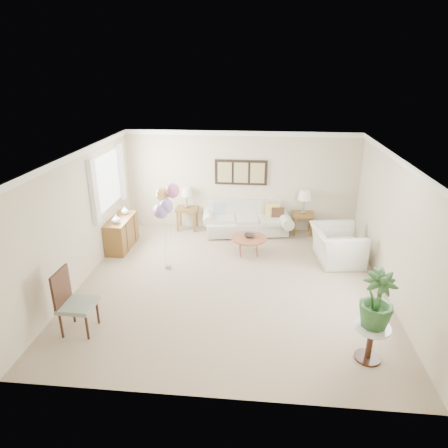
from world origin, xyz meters
name	(u,v)px	position (x,y,z in m)	size (l,w,h in m)	color
ground_plane	(231,284)	(0.00, 0.00, 0.00)	(6.00, 6.00, 0.00)	tan
room_shell	(226,206)	(-0.11, 0.09, 1.63)	(6.04, 6.04, 2.60)	beige
wall_art_triptych	(241,173)	(0.00, 2.96, 1.55)	(1.35, 0.06, 0.65)	black
sofa	(247,221)	(0.19, 2.70, 0.33)	(2.42, 1.19, 0.84)	beige
end_table_left	(187,211)	(-1.41, 2.82, 0.51)	(0.56, 0.51, 0.61)	brown
end_table_right	(303,216)	(1.63, 2.79, 0.48)	(0.52, 0.47, 0.57)	brown
lamp_left	(187,193)	(-1.41, 2.82, 1.02)	(0.30, 0.30, 0.53)	gray
lamp_right	(305,196)	(1.63, 2.79, 1.03)	(0.34, 0.34, 0.60)	gray
coffee_table	(249,239)	(0.29, 1.43, 0.38)	(0.81, 0.81, 0.41)	brown
decor_bowl	(249,236)	(0.30, 1.46, 0.44)	(0.25, 0.25, 0.06)	#2B2422
armchair	(337,245)	(2.26, 1.25, 0.38)	(1.18, 1.03, 0.77)	beige
side_table	(371,334)	(2.21, -2.01, 0.44)	(0.53, 0.53, 0.58)	silver
potted_plant	(377,300)	(2.22, -2.00, 1.01)	(0.49, 0.49, 0.87)	#1D4B1B
accent_chair	(72,300)	(-2.43, -1.77, 0.57)	(0.55, 0.55, 1.10)	gray
credenza	(122,233)	(-2.76, 1.50, 0.37)	(0.46, 1.20, 0.74)	brown
vase_white	(116,219)	(-2.74, 1.19, 0.84)	(0.20, 0.20, 0.21)	white
vase_sage	(125,210)	(-2.74, 1.79, 0.84)	(0.19, 0.19, 0.19)	silver
balloon_cluster	(165,203)	(-1.41, 0.50, 1.50)	(0.54, 0.51, 1.90)	gray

